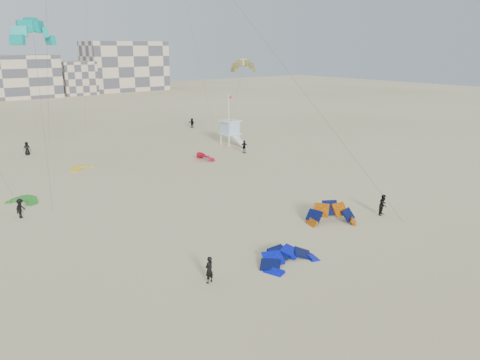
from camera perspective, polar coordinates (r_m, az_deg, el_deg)
ground at (r=29.94m, az=5.13°, el=-12.91°), size 320.00×320.00×0.00m
kite_ground_blue at (r=33.07m, az=6.00°, el=-9.99°), size 4.68×4.92×2.64m
kite_ground_orange at (r=40.60m, az=11.08°, el=-5.15°), size 5.98×5.95×4.37m
kite_ground_green at (r=49.58m, az=-24.96°, el=-2.48°), size 4.37×4.33×1.51m
kite_ground_red_far at (r=61.85m, az=-4.28°, el=2.45°), size 3.30×3.21×2.93m
kite_ground_yellow at (r=60.34m, az=-18.85°, el=1.28°), size 3.94×4.01×1.01m
kitesurfer_main at (r=30.03m, az=-3.79°, el=-10.86°), size 0.73×0.57×1.78m
kitesurfer_b at (r=43.27m, az=17.07°, el=-2.91°), size 1.06×0.91×1.88m
kitesurfer_c at (r=44.96m, az=-25.20°, el=-3.15°), size 1.26×1.25×1.74m
kitesurfer_d at (r=65.41m, az=0.53°, el=4.07°), size 0.89×1.17×1.85m
kitesurfer_e at (r=70.67m, az=-24.54°, el=3.52°), size 1.04×0.84×1.85m
kitesurfer_f at (r=86.80m, az=-5.88°, el=6.93°), size 0.64×1.67×1.76m
kite_fly_teal_a at (r=44.52m, az=-23.88°, el=15.89°), size 5.29×6.28×15.66m
kite_fly_olive at (r=64.27m, az=0.43°, el=13.61°), size 6.47×4.21×11.92m
lifeguard_tower_near at (r=71.21m, az=-1.21°, el=5.80°), size 2.69×5.07×3.70m
flagpole at (r=71.76m, az=-1.37°, el=7.58°), size 0.61×0.09×7.49m
condo_east at (r=165.79m, az=-13.85°, el=13.33°), size 26.00×14.00×16.00m
condo_fill_right at (r=155.61m, az=-19.32°, el=11.65°), size 10.00×10.00×10.00m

